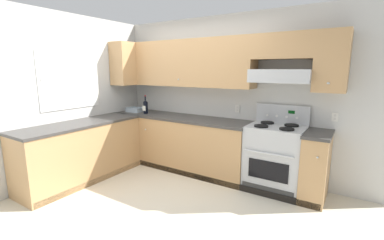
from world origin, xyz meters
name	(u,v)px	position (x,y,z in m)	size (l,w,h in m)	color
ground_plane	(143,200)	(0.00, 0.00, 0.00)	(7.04, 7.04, 0.00)	beige
wall_back	(223,83)	(0.39, 1.53, 1.48)	(4.68, 0.57, 2.55)	silver
wall_left	(77,92)	(-1.59, 0.23, 1.34)	(0.47, 4.00, 2.55)	silver
counter_back_run	(191,144)	(-0.04, 1.24, 0.45)	(3.60, 0.65, 0.91)	tan
counter_left_run	(82,152)	(-1.24, 0.00, 0.45)	(0.63, 1.91, 0.91)	tan
stove	(275,157)	(1.36, 1.25, 0.48)	(0.76, 0.62, 1.20)	#B7BABC
wine_bottle	(146,106)	(-0.97, 1.16, 1.04)	(0.08, 0.08, 0.34)	black
bowl	(135,110)	(-1.27, 1.20, 0.94)	(0.31, 0.21, 0.08)	#9EADB7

